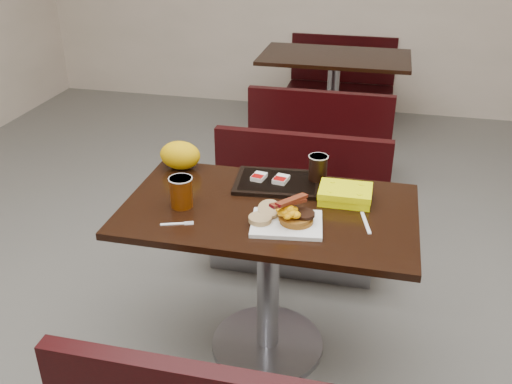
% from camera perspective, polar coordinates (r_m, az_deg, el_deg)
% --- Properties ---
extents(floor, '(6.00, 7.00, 0.01)m').
position_cam_1_polar(floor, '(2.77, 1.15, -15.22)').
color(floor, slate).
rests_on(floor, ground).
extents(table_near, '(1.20, 0.70, 0.75)m').
position_cam_1_polar(table_near, '(2.54, 1.23, -8.98)').
color(table_near, black).
rests_on(table_near, floor).
extents(bench_near_n, '(1.00, 0.46, 0.72)m').
position_cam_1_polar(bench_near_n, '(3.12, 3.88, -1.73)').
color(bench_near_n, black).
rests_on(bench_near_n, floor).
extents(table_far, '(1.20, 0.70, 0.75)m').
position_cam_1_polar(table_far, '(4.86, 7.68, 9.17)').
color(table_far, black).
rests_on(table_far, floor).
extents(bench_far_s, '(1.00, 0.46, 0.72)m').
position_cam_1_polar(bench_far_s, '(4.20, 6.63, 6.08)').
color(bench_far_s, black).
rests_on(bench_far_s, floor).
extents(bench_far_n, '(1.00, 0.46, 0.72)m').
position_cam_1_polar(bench_far_n, '(5.53, 8.47, 11.22)').
color(bench_far_n, black).
rests_on(bench_far_n, floor).
extents(platter, '(0.30, 0.25, 0.02)m').
position_cam_1_polar(platter, '(2.20, 3.10, -3.20)').
color(platter, white).
rests_on(platter, table_near).
extents(pancake_stack, '(0.14, 0.14, 0.03)m').
position_cam_1_polar(pancake_stack, '(2.20, 4.09, -2.67)').
color(pancake_stack, '#8F6317').
rests_on(pancake_stack, platter).
extents(sausage_patty, '(0.09, 0.09, 0.01)m').
position_cam_1_polar(sausage_patty, '(2.19, 4.84, -2.23)').
color(sausage_patty, black).
rests_on(sausage_patty, pancake_stack).
extents(scrambled_eggs, '(0.10, 0.09, 0.05)m').
position_cam_1_polar(scrambled_eggs, '(2.16, 3.22, -1.97)').
color(scrambled_eggs, orange).
rests_on(scrambled_eggs, pancake_stack).
extents(bacon_strips, '(0.16, 0.18, 0.01)m').
position_cam_1_polar(bacon_strips, '(2.16, 3.27, -1.01)').
color(bacon_strips, '#4E050E').
rests_on(bacon_strips, scrambled_eggs).
extents(muffin_bottom, '(0.10, 0.10, 0.02)m').
position_cam_1_polar(muffin_bottom, '(2.20, 0.42, -2.72)').
color(muffin_bottom, tan).
rests_on(muffin_bottom, platter).
extents(muffin_top, '(0.09, 0.09, 0.05)m').
position_cam_1_polar(muffin_top, '(2.24, 1.33, -1.77)').
color(muffin_top, tan).
rests_on(muffin_top, platter).
extents(coffee_cup_near, '(0.11, 0.11, 0.13)m').
position_cam_1_polar(coffee_cup_near, '(2.33, -7.53, -0.03)').
color(coffee_cup_near, '#7F3204').
rests_on(coffee_cup_near, table_near).
extents(fork, '(0.13, 0.06, 0.00)m').
position_cam_1_polar(fork, '(2.24, -8.41, -3.20)').
color(fork, white).
rests_on(fork, table_near).
extents(knife, '(0.05, 0.16, 0.00)m').
position_cam_1_polar(knife, '(2.26, 10.98, -3.04)').
color(knife, white).
rests_on(knife, table_near).
extents(condiment_syrup, '(0.04, 0.03, 0.01)m').
position_cam_1_polar(condiment_syrup, '(2.42, -0.04, -0.23)').
color(condiment_syrup, '#A13906').
rests_on(condiment_syrup, table_near).
extents(condiment_ketchup, '(0.05, 0.04, 0.01)m').
position_cam_1_polar(condiment_ketchup, '(2.43, -0.20, -0.10)').
color(condiment_ketchup, '#8C0504').
rests_on(condiment_ketchup, table_near).
extents(tray, '(0.40, 0.30, 0.02)m').
position_cam_1_polar(tray, '(2.52, 2.22, 0.97)').
color(tray, black).
rests_on(tray, table_near).
extents(hashbrown_sleeve_left, '(0.07, 0.08, 0.02)m').
position_cam_1_polar(hashbrown_sleeve_left, '(2.52, 0.29, 1.54)').
color(hashbrown_sleeve_left, silver).
rests_on(hashbrown_sleeve_left, tray).
extents(hashbrown_sleeve_right, '(0.07, 0.09, 0.02)m').
position_cam_1_polar(hashbrown_sleeve_right, '(2.50, 2.53, 1.27)').
color(hashbrown_sleeve_right, silver).
rests_on(hashbrown_sleeve_right, tray).
extents(coffee_cup_far, '(0.10, 0.10, 0.11)m').
position_cam_1_polar(coffee_cup_far, '(2.51, 6.25, 2.44)').
color(coffee_cup_far, black).
rests_on(coffee_cup_far, tray).
extents(clamshell, '(0.22, 0.17, 0.06)m').
position_cam_1_polar(clamshell, '(2.40, 8.96, -0.23)').
color(clamshell, '#EFF104').
rests_on(clamshell, table_near).
extents(paper_bag, '(0.21, 0.17, 0.13)m').
position_cam_1_polar(paper_bag, '(2.67, -7.64, 3.69)').
color(paper_bag, yellow).
rests_on(paper_bag, table_near).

